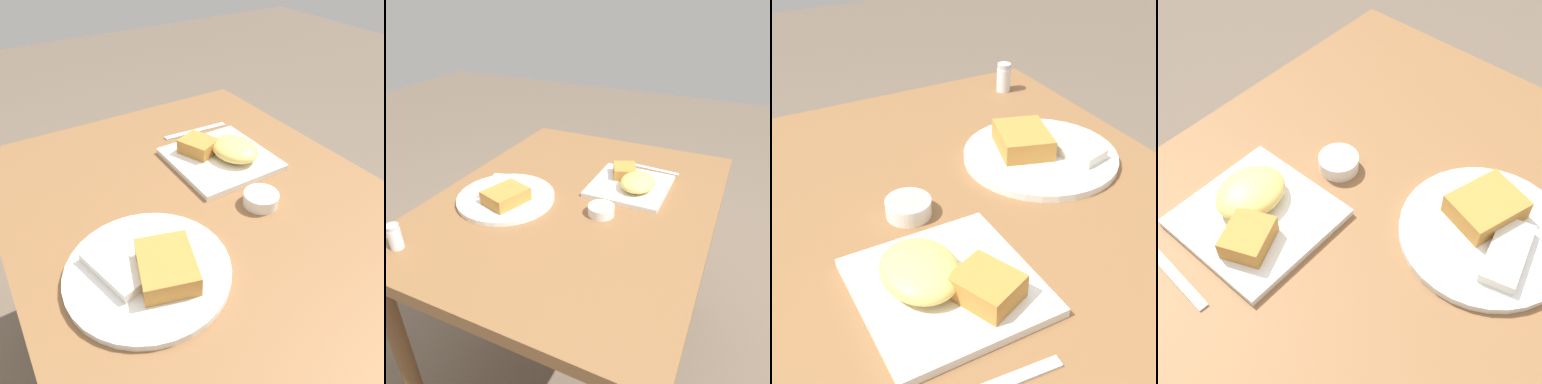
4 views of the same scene
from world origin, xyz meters
The scene contains 6 objects.
ground_plane centered at (0.00, 0.00, 0.00)m, with size 8.00×8.00×0.00m, color brown.
dining_table centered at (0.00, 0.00, 0.63)m, with size 1.02×0.81×0.71m.
plate_square_near centered at (0.14, -0.13, 0.73)m, with size 0.24×0.24×0.06m.
plate_oval_far centered at (-0.10, 0.19, 0.72)m, with size 0.29×0.29×0.05m.
sauce_ramekin centered at (-0.05, -0.10, 0.72)m, with size 0.08×0.08×0.03m.
butter_knife centered at (0.30, -0.16, 0.71)m, with size 0.03×0.19×0.00m.
Camera 4 is at (0.46, 0.36, 1.46)m, focal length 50.00 mm.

